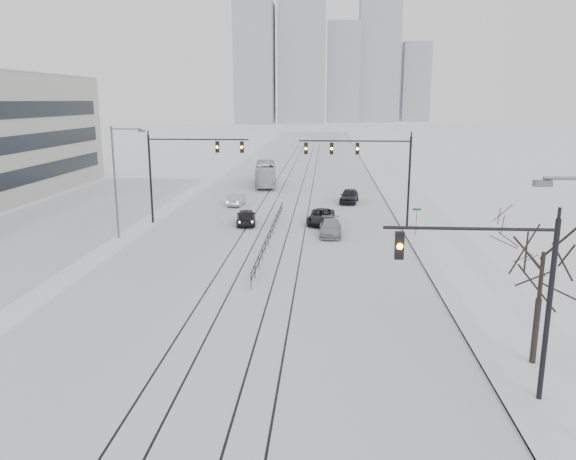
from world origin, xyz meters
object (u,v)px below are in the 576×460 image
object	(u,v)px
traffic_mast_near	(505,285)
box_truck	(266,174)
sedan_nb_right	(330,228)
sedan_sb_outer	(236,199)
sedan_sb_inner	(246,217)
sedan_nb_far	(349,196)
sedan_nb_front	(321,217)
bare_tree	(543,264)

from	to	relation	value
traffic_mast_near	box_truck	bearing A→B (deg)	105.01
sedan_nb_right	sedan_sb_outer	bearing A→B (deg)	127.71
sedan_sb_inner	sedan_nb_far	xyz separation A→B (m)	(9.71, 11.72, 0.04)
sedan_sb_outer	sedan_nb_front	distance (m)	12.55
sedan_sb_outer	sedan_nb_far	bearing A→B (deg)	-166.29
traffic_mast_near	sedan_nb_front	distance (m)	31.47
traffic_mast_near	sedan_nb_right	world-z (taller)	traffic_mast_near
sedan_nb_far	sedan_nb_right	bearing A→B (deg)	-89.61
traffic_mast_near	bare_tree	world-z (taller)	traffic_mast_near
sedan_nb_right	box_truck	xyz separation A→B (m)	(-8.37, 27.63, 0.87)
sedan_sb_inner	sedan_sb_outer	bearing A→B (deg)	-83.37
sedan_nb_front	bare_tree	bearing A→B (deg)	-65.72
sedan_sb_inner	sedan_sb_outer	world-z (taller)	sedan_sb_inner
bare_tree	sedan_sb_inner	bearing A→B (deg)	120.96
bare_tree	box_truck	xyz separation A→B (m)	(-16.78, 50.60, -2.98)
sedan_sb_outer	sedan_sb_inner	bearing A→B (deg)	107.12
sedan_nb_front	sedan_nb_far	distance (m)	11.30
traffic_mast_near	bare_tree	xyz separation A→B (m)	(2.41, 3.00, -0.07)
sedan_sb_outer	box_truck	size ratio (longest dim) A/B	0.37
sedan_sb_outer	sedan_nb_right	bearing A→B (deg)	130.18
traffic_mast_near	box_truck	xyz separation A→B (m)	(-14.37, 53.60, -3.05)
sedan_nb_right	box_truck	world-z (taller)	box_truck
bare_tree	sedan_nb_right	world-z (taller)	bare_tree
bare_tree	sedan_nb_right	distance (m)	24.76
bare_tree	sedan_nb_far	distance (m)	39.06
traffic_mast_near	sedan_sb_inner	distance (m)	32.84
traffic_mast_near	sedan_sb_inner	xyz separation A→B (m)	(-13.58, 29.65, -3.83)
sedan_sb_outer	sedan_nb_right	xyz separation A→B (m)	(9.95, -13.11, -0.01)
traffic_mast_near	sedan_nb_far	xyz separation A→B (m)	(-3.87, 41.37, -3.79)
sedan_nb_front	box_truck	world-z (taller)	box_truck
sedan_nb_right	box_truck	distance (m)	28.89
box_truck	sedan_nb_far	bearing A→B (deg)	124.89
traffic_mast_near	sedan_nb_front	xyz separation A→B (m)	(-6.83, 30.47, -3.90)
sedan_sb_outer	traffic_mast_near	bearing A→B (deg)	115.18
sedan_nb_front	sedan_nb_far	size ratio (longest dim) A/B	1.05
sedan_sb_outer	sedan_nb_front	bearing A→B (deg)	139.63
traffic_mast_near	sedan_sb_outer	distance (m)	42.39
sedan_nb_front	box_truck	bearing A→B (deg)	113.74
box_truck	traffic_mast_near	bearing A→B (deg)	99.24
bare_tree	sedan_sb_outer	bearing A→B (deg)	116.98
sedan_sb_inner	sedan_nb_front	distance (m)	6.80
sedan_nb_front	box_truck	distance (m)	24.35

